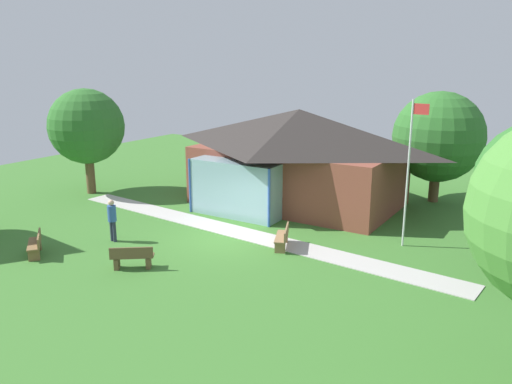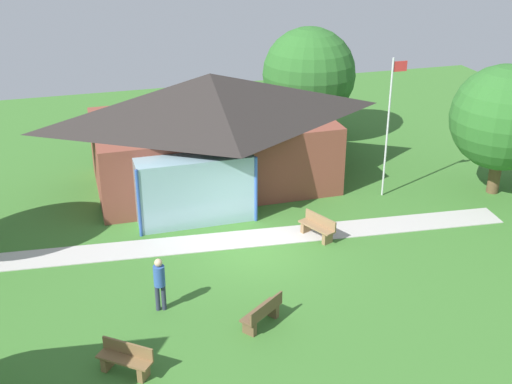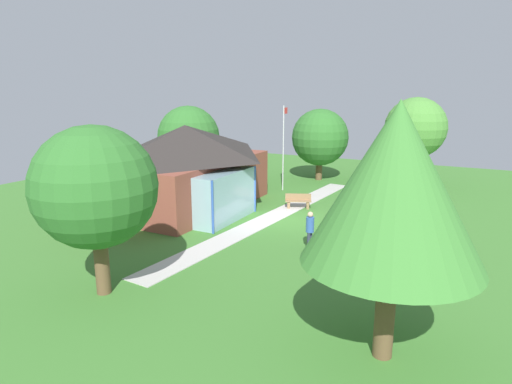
{
  "view_description": "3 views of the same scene",
  "coord_description": "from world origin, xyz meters",
  "px_view_note": "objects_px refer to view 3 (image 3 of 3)",
  "views": [
    {
      "loc": [
        11.5,
        -16.32,
        7.19
      ],
      "look_at": [
        -0.37,
        2.78,
        1.33
      ],
      "focal_mm": 36.1,
      "sensor_mm": 36.0,
      "label": 1
    },
    {
      "loc": [
        -5.82,
        -19.66,
        11.5
      ],
      "look_at": [
        0.68,
        2.37,
        1.13
      ],
      "focal_mm": 46.9,
      "sensor_mm": 36.0,
      "label": 2
    },
    {
      "loc": [
        -20.25,
        -8.54,
        6.68
      ],
      "look_at": [
        -0.71,
        1.47,
        1.5
      ],
      "focal_mm": 30.19,
      "sensor_mm": 36.0,
      "label": 3
    }
  ],
  "objects_px": {
    "tree_behind_pavilion_right": "(189,137)",
    "tree_west_hedge": "(95,188)",
    "bench_front_center": "(363,230)",
    "visitor_strolling_lawn": "(310,228)",
    "pavilion": "(188,165)",
    "flagpole": "(283,144)",
    "bench_front_left": "(363,264)",
    "tree_far_east": "(415,128)",
    "bench_rear_near_path": "(298,202)",
    "tree_east_hedge": "(320,137)",
    "tree_lawn_corner": "(395,185)"
  },
  "relations": [
    {
      "from": "tree_far_east",
      "to": "bench_rear_near_path",
      "type": "bearing_deg",
      "value": 152.08
    },
    {
      "from": "tree_behind_pavilion_right",
      "to": "tree_west_hedge",
      "type": "xyz_separation_m",
      "value": [
        -16.38,
        -8.18,
        0.3
      ]
    },
    {
      "from": "bench_front_center",
      "to": "tree_lawn_corner",
      "type": "bearing_deg",
      "value": 159.87
    },
    {
      "from": "bench_front_center",
      "to": "tree_west_hedge",
      "type": "xyz_separation_m",
      "value": [
        -9.55,
        6.46,
        3.25
      ]
    },
    {
      "from": "bench_front_left",
      "to": "bench_front_center",
      "type": "xyz_separation_m",
      "value": [
        4.01,
        0.97,
        0.0
      ]
    },
    {
      "from": "bench_front_center",
      "to": "pavilion",
      "type": "bearing_deg",
      "value": 48.16
    },
    {
      "from": "flagpole",
      "to": "pavilion",
      "type": "bearing_deg",
      "value": 153.78
    },
    {
      "from": "visitor_strolling_lawn",
      "to": "tree_west_hedge",
      "type": "xyz_separation_m",
      "value": [
        -6.87,
        4.83,
        2.63
      ]
    },
    {
      "from": "pavilion",
      "to": "flagpole",
      "type": "bearing_deg",
      "value": -26.22
    },
    {
      "from": "pavilion",
      "to": "bench_rear_near_path",
      "type": "distance_m",
      "value": 6.76
    },
    {
      "from": "pavilion",
      "to": "visitor_strolling_lawn",
      "type": "xyz_separation_m",
      "value": [
        -3.62,
        -8.87,
        -1.46
      ]
    },
    {
      "from": "flagpole",
      "to": "bench_front_left",
      "type": "bearing_deg",
      "value": -144.16
    },
    {
      "from": "tree_behind_pavilion_right",
      "to": "tree_west_hedge",
      "type": "bearing_deg",
      "value": -153.46
    },
    {
      "from": "pavilion",
      "to": "bench_rear_near_path",
      "type": "xyz_separation_m",
      "value": [
        2.55,
        -5.9,
        -2.08
      ]
    },
    {
      "from": "pavilion",
      "to": "tree_far_east",
      "type": "relative_size",
      "value": 1.71
    },
    {
      "from": "tree_east_hedge",
      "to": "tree_west_hedge",
      "type": "relative_size",
      "value": 0.95
    },
    {
      "from": "bench_rear_near_path",
      "to": "visitor_strolling_lawn",
      "type": "relative_size",
      "value": 0.89
    },
    {
      "from": "visitor_strolling_lawn",
      "to": "bench_rear_near_path",
      "type": "bearing_deg",
      "value": -148.35
    },
    {
      "from": "pavilion",
      "to": "flagpole",
      "type": "relative_size",
      "value": 1.87
    },
    {
      "from": "pavilion",
      "to": "visitor_strolling_lawn",
      "type": "bearing_deg",
      "value": -112.2
    },
    {
      "from": "bench_rear_near_path",
      "to": "bench_front_left",
      "type": "bearing_deg",
      "value": 102.96
    },
    {
      "from": "bench_front_center",
      "to": "tree_west_hedge",
      "type": "height_order",
      "value": "tree_west_hedge"
    },
    {
      "from": "tree_far_east",
      "to": "tree_east_hedge",
      "type": "distance_m",
      "value": 6.76
    },
    {
      "from": "bench_rear_near_path",
      "to": "tree_behind_pavilion_right",
      "type": "relative_size",
      "value": 0.28
    },
    {
      "from": "bench_front_left",
      "to": "pavilion",
      "type": "bearing_deg",
      "value": -74.66
    },
    {
      "from": "visitor_strolling_lawn",
      "to": "tree_behind_pavilion_right",
      "type": "height_order",
      "value": "tree_behind_pavilion_right"
    },
    {
      "from": "visitor_strolling_lawn",
      "to": "tree_lawn_corner",
      "type": "xyz_separation_m",
      "value": [
        -6.19,
        -4.28,
        3.49
      ]
    },
    {
      "from": "flagpole",
      "to": "tree_far_east",
      "type": "xyz_separation_m",
      "value": [
        5.42,
        -7.67,
        0.97
      ]
    },
    {
      "from": "bench_front_left",
      "to": "bench_rear_near_path",
      "type": "bearing_deg",
      "value": -104.72
    },
    {
      "from": "pavilion",
      "to": "visitor_strolling_lawn",
      "type": "height_order",
      "value": "pavilion"
    },
    {
      "from": "pavilion",
      "to": "tree_lawn_corner",
      "type": "height_order",
      "value": "tree_lawn_corner"
    },
    {
      "from": "tree_west_hedge",
      "to": "visitor_strolling_lawn",
      "type": "bearing_deg",
      "value": -35.14
    },
    {
      "from": "flagpole",
      "to": "tree_west_hedge",
      "type": "xyz_separation_m",
      "value": [
        -17.0,
        -0.84,
        0.5
      ]
    },
    {
      "from": "bench_front_center",
      "to": "tree_east_hedge",
      "type": "xyz_separation_m",
      "value": [
        11.97,
        6.28,
        2.84
      ]
    },
    {
      "from": "tree_behind_pavilion_right",
      "to": "tree_lawn_corner",
      "type": "bearing_deg",
      "value": -132.25
    },
    {
      "from": "bench_front_center",
      "to": "visitor_strolling_lawn",
      "type": "distance_m",
      "value": 3.2
    },
    {
      "from": "bench_rear_near_path",
      "to": "tree_east_hedge",
      "type": "xyz_separation_m",
      "value": [
        8.48,
        1.68,
        2.84
      ]
    },
    {
      "from": "pavilion",
      "to": "tree_east_hedge",
      "type": "xyz_separation_m",
      "value": [
        11.03,
        -4.23,
        0.76
      ]
    },
    {
      "from": "tree_east_hedge",
      "to": "tree_lawn_corner",
      "type": "bearing_deg",
      "value": -156.82
    },
    {
      "from": "tree_east_hedge",
      "to": "tree_lawn_corner",
      "type": "height_order",
      "value": "tree_lawn_corner"
    },
    {
      "from": "bench_front_center",
      "to": "bench_rear_near_path",
      "type": "relative_size",
      "value": 0.95
    },
    {
      "from": "tree_lawn_corner",
      "to": "pavilion",
      "type": "bearing_deg",
      "value": 53.26
    },
    {
      "from": "pavilion",
      "to": "bench_front_center",
      "type": "distance_m",
      "value": 10.75
    },
    {
      "from": "tree_west_hedge",
      "to": "pavilion",
      "type": "bearing_deg",
      "value": 21.06
    },
    {
      "from": "flagpole",
      "to": "tree_east_hedge",
      "type": "bearing_deg",
      "value": -12.74
    },
    {
      "from": "bench_front_center",
      "to": "visitor_strolling_lawn",
      "type": "height_order",
      "value": "visitor_strolling_lawn"
    },
    {
      "from": "bench_front_left",
      "to": "tree_behind_pavilion_right",
      "type": "height_order",
      "value": "tree_behind_pavilion_right"
    },
    {
      "from": "flagpole",
      "to": "bench_rear_near_path",
      "type": "xyz_separation_m",
      "value": [
        -3.95,
        -2.7,
        -2.75
      ]
    },
    {
      "from": "flagpole",
      "to": "tree_far_east",
      "type": "relative_size",
      "value": 0.91
    },
    {
      "from": "tree_far_east",
      "to": "flagpole",
      "type": "bearing_deg",
      "value": 125.25
    }
  ]
}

